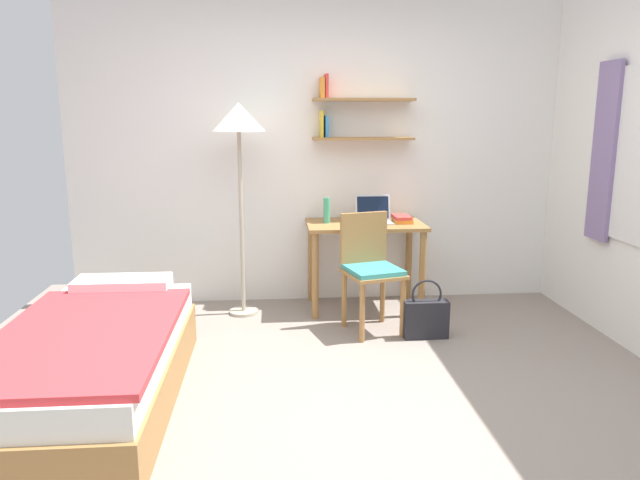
# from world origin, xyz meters

# --- Properties ---
(ground_plane) EXTENTS (5.28, 5.28, 0.00)m
(ground_plane) POSITION_xyz_m (0.00, 0.00, 0.00)
(ground_plane) COLOR gray
(wall_back) EXTENTS (4.40, 0.27, 2.60)m
(wall_back) POSITION_xyz_m (0.00, 2.02, 1.31)
(wall_back) COLOR white
(wall_back) RESTS_ON ground_plane
(bed) EXTENTS (0.92, 1.89, 0.54)m
(bed) POSITION_xyz_m (-1.50, 0.11, 0.24)
(bed) COLOR #9E703D
(bed) RESTS_ON ground_plane
(desk) EXTENTS (0.97, 0.58, 0.74)m
(desk) POSITION_xyz_m (0.29, 1.70, 0.60)
(desk) COLOR #9E703D
(desk) RESTS_ON ground_plane
(desk_chair) EXTENTS (0.49, 0.50, 0.89)m
(desk_chair) POSITION_xyz_m (0.25, 1.18, 0.50)
(desk_chair) COLOR #9E703D
(desk_chair) RESTS_ON ground_plane
(standing_lamp) EXTENTS (0.42, 0.42, 1.72)m
(standing_lamp) POSITION_xyz_m (-0.73, 1.64, 1.52)
(standing_lamp) COLOR #B2A893
(standing_lamp) RESTS_ON ground_plane
(laptop) EXTENTS (0.30, 0.24, 0.23)m
(laptop) POSITION_xyz_m (0.37, 1.74, 0.80)
(laptop) COLOR #B7BABF
(laptop) RESTS_ON desk
(water_bottle) EXTENTS (0.06, 0.06, 0.21)m
(water_bottle) POSITION_xyz_m (-0.03, 1.73, 0.84)
(water_bottle) COLOR #42A87F
(water_bottle) RESTS_ON desk
(book_stack) EXTENTS (0.17, 0.23, 0.06)m
(book_stack) POSITION_xyz_m (0.60, 1.71, 0.77)
(book_stack) COLOR orange
(book_stack) RESTS_ON desk
(handbag) EXTENTS (0.33, 0.11, 0.44)m
(handbag) POSITION_xyz_m (0.64, 0.97, 0.15)
(handbag) COLOR #232328
(handbag) RESTS_ON ground_plane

